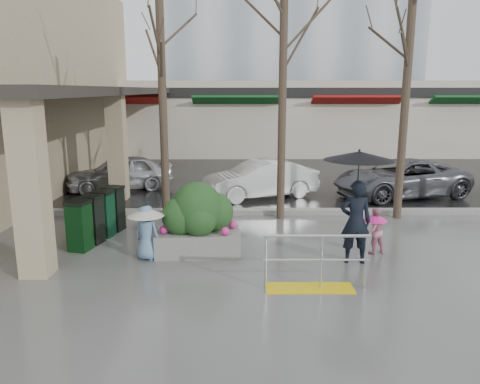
{
  "coord_description": "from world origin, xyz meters",
  "views": [
    {
      "loc": [
        -0.01,
        -9.12,
        3.53
      ],
      "look_at": [
        0.05,
        1.09,
        1.3
      ],
      "focal_mm": 35.0,
      "sensor_mm": 36.0,
      "label": 1
    }
  ],
  "objects_px": {
    "child_pink": "(374,228)",
    "car_a": "(120,173)",
    "woman": "(357,193)",
    "car_b": "(260,179)",
    "tree_mideast": "(410,38)",
    "tree_midwest": "(284,23)",
    "tree_west": "(160,29)",
    "handrail": "(313,269)",
    "car_c": "(401,178)",
    "child_blue": "(146,226)",
    "planter": "(198,220)",
    "news_boxes": "(98,216)"
  },
  "relations": [
    {
      "from": "child_pink",
      "to": "car_a",
      "type": "relative_size",
      "value": 0.28
    },
    {
      "from": "woman",
      "to": "car_b",
      "type": "relative_size",
      "value": 0.62
    },
    {
      "from": "child_pink",
      "to": "car_a",
      "type": "bearing_deg",
      "value": -58.38
    },
    {
      "from": "tree_mideast",
      "to": "child_pink",
      "type": "height_order",
      "value": "tree_mideast"
    },
    {
      "from": "tree_midwest",
      "to": "woman",
      "type": "distance_m",
      "value": 5.26
    },
    {
      "from": "woman",
      "to": "tree_west",
      "type": "bearing_deg",
      "value": -34.43
    },
    {
      "from": "handrail",
      "to": "car_b",
      "type": "height_order",
      "value": "car_b"
    },
    {
      "from": "car_b",
      "to": "tree_west",
      "type": "bearing_deg",
      "value": -68.63
    },
    {
      "from": "tree_west",
      "to": "handrail",
      "type": "bearing_deg",
      "value": -55.01
    },
    {
      "from": "child_pink",
      "to": "car_c",
      "type": "xyz_separation_m",
      "value": [
        2.49,
        5.57,
        0.05
      ]
    },
    {
      "from": "tree_midwest",
      "to": "car_c",
      "type": "xyz_separation_m",
      "value": [
        4.29,
        2.68,
        -4.6
      ]
    },
    {
      "from": "tree_midwest",
      "to": "car_c",
      "type": "relative_size",
      "value": 1.54
    },
    {
      "from": "child_blue",
      "to": "tree_west",
      "type": "bearing_deg",
      "value": -65.32
    },
    {
      "from": "planter",
      "to": "news_boxes",
      "type": "height_order",
      "value": "planter"
    },
    {
      "from": "child_pink",
      "to": "planter",
      "type": "bearing_deg",
      "value": -15.62
    },
    {
      "from": "tree_midwest",
      "to": "car_c",
      "type": "bearing_deg",
      "value": 31.96
    },
    {
      "from": "car_c",
      "to": "planter",
      "type": "bearing_deg",
      "value": -64.14
    },
    {
      "from": "child_pink",
      "to": "car_b",
      "type": "height_order",
      "value": "car_b"
    },
    {
      "from": "planter",
      "to": "car_b",
      "type": "xyz_separation_m",
      "value": [
        1.62,
        5.44,
        -0.13
      ]
    },
    {
      "from": "tree_west",
      "to": "woman",
      "type": "height_order",
      "value": "tree_west"
    },
    {
      "from": "handrail",
      "to": "tree_west",
      "type": "relative_size",
      "value": 0.28
    },
    {
      "from": "handrail",
      "to": "woman",
      "type": "relative_size",
      "value": 0.8
    },
    {
      "from": "handrail",
      "to": "woman",
      "type": "distance_m",
      "value": 2.03
    },
    {
      "from": "woman",
      "to": "news_boxes",
      "type": "bearing_deg",
      "value": -11.5
    },
    {
      "from": "tree_midwest",
      "to": "child_blue",
      "type": "relative_size",
      "value": 5.95
    },
    {
      "from": "car_b",
      "to": "tree_mideast",
      "type": "bearing_deg",
      "value": 34.27
    },
    {
      "from": "tree_mideast",
      "to": "car_b",
      "type": "height_order",
      "value": "tree_mideast"
    },
    {
      "from": "child_pink",
      "to": "planter",
      "type": "height_order",
      "value": "planter"
    },
    {
      "from": "woman",
      "to": "car_a",
      "type": "relative_size",
      "value": 0.64
    },
    {
      "from": "woman",
      "to": "car_a",
      "type": "height_order",
      "value": "woman"
    },
    {
      "from": "tree_west",
      "to": "car_a",
      "type": "bearing_deg",
      "value": 120.18
    },
    {
      "from": "child_pink",
      "to": "tree_midwest",
      "type": "bearing_deg",
      "value": -73.6
    },
    {
      "from": "handrail",
      "to": "car_c",
      "type": "distance_m",
      "value": 8.54
    },
    {
      "from": "child_pink",
      "to": "car_c",
      "type": "distance_m",
      "value": 6.1
    },
    {
      "from": "tree_mideast",
      "to": "car_a",
      "type": "height_order",
      "value": "tree_mideast"
    },
    {
      "from": "handrail",
      "to": "tree_mideast",
      "type": "relative_size",
      "value": 0.29
    },
    {
      "from": "tree_west",
      "to": "tree_mideast",
      "type": "xyz_separation_m",
      "value": [
        6.5,
        0.0,
        -0.22
      ]
    },
    {
      "from": "news_boxes",
      "to": "car_b",
      "type": "distance_m",
      "value": 6.06
    },
    {
      "from": "tree_mideast",
      "to": "car_a",
      "type": "bearing_deg",
      "value": 156.36
    },
    {
      "from": "car_b",
      "to": "car_c",
      "type": "distance_m",
      "value": 4.74
    },
    {
      "from": "tree_west",
      "to": "tree_mideast",
      "type": "height_order",
      "value": "tree_west"
    },
    {
      "from": "tree_mideast",
      "to": "news_boxes",
      "type": "height_order",
      "value": "tree_mideast"
    },
    {
      "from": "handrail",
      "to": "child_pink",
      "type": "height_order",
      "value": "handrail"
    },
    {
      "from": "handrail",
      "to": "child_pink",
      "type": "distance_m",
      "value": 2.52
    },
    {
      "from": "car_b",
      "to": "news_boxes",
      "type": "bearing_deg",
      "value": -64.15
    },
    {
      "from": "tree_west",
      "to": "car_a",
      "type": "distance_m",
      "value": 6.27
    },
    {
      "from": "tree_midwest",
      "to": "child_blue",
      "type": "distance_m",
      "value": 6.38
    },
    {
      "from": "car_b",
      "to": "tree_midwest",
      "type": "bearing_deg",
      "value": -11.53
    },
    {
      "from": "tree_mideast",
      "to": "car_b",
      "type": "xyz_separation_m",
      "value": [
        -3.75,
        2.55,
        -4.23
      ]
    },
    {
      "from": "news_boxes",
      "to": "car_c",
      "type": "relative_size",
      "value": 0.46
    }
  ]
}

